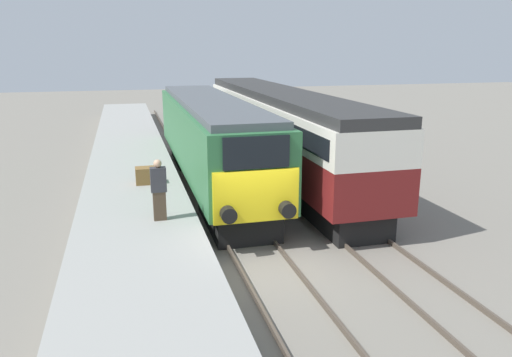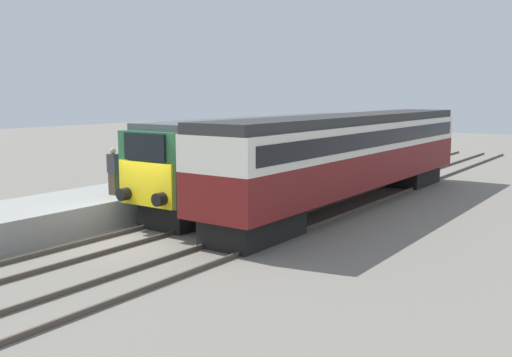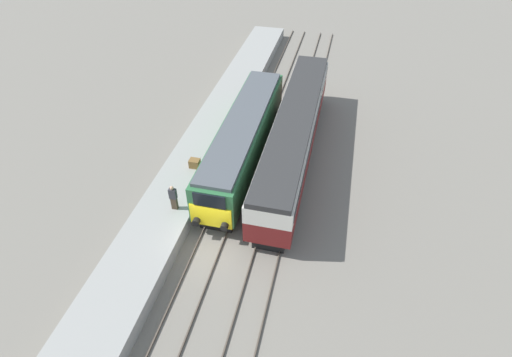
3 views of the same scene
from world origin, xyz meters
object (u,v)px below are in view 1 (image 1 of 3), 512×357
object	(u,v)px
locomotive	(211,138)
luggage_crate	(145,176)
passenger_carriage	(279,124)
person_on_platform	(159,190)

from	to	relation	value
locomotive	luggage_crate	distance (m)	3.86
passenger_carriage	person_on_platform	world-z (taller)	passenger_carriage
passenger_carriage	luggage_crate	world-z (taller)	passenger_carriage
locomotive	person_on_platform	world-z (taller)	locomotive
locomotive	person_on_platform	size ratio (longest dim) A/B	8.68
locomotive	person_on_platform	bearing A→B (deg)	-111.73
locomotive	luggage_crate	world-z (taller)	locomotive
luggage_crate	person_on_platform	bearing A→B (deg)	-87.07
locomotive	person_on_platform	xyz separation A→B (m)	(-2.63, -6.59, -0.24)
locomotive	passenger_carriage	bearing A→B (deg)	20.75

